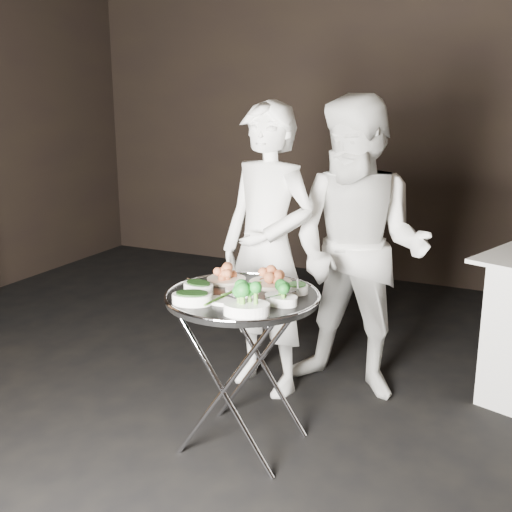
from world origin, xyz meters
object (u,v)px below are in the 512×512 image
at_px(waiter_left, 267,251).
at_px(tray_stand, 243,364).
at_px(serving_tray, 242,297).
at_px(waiter_right, 358,250).

bearing_deg(waiter_left, tray_stand, -61.93).
relative_size(serving_tray, waiter_left, 0.44).
relative_size(tray_stand, waiter_left, 0.46).
bearing_deg(waiter_left, serving_tray, -61.93).
xyz_separation_m(waiter_left, waiter_right, (0.49, 0.17, 0.02)).
relative_size(waiter_left, waiter_right, 0.98).
bearing_deg(tray_stand, waiter_right, 68.91).
xyz_separation_m(tray_stand, waiter_right, (0.32, 0.82, 0.42)).
bearing_deg(serving_tray, waiter_left, 104.53).
distance_m(serving_tray, waiter_left, 0.68).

